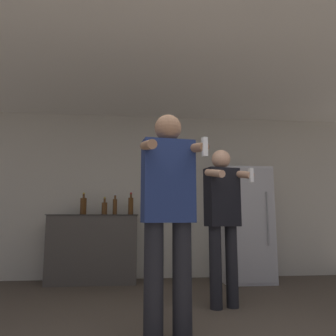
# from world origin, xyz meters

# --- Properties ---
(wall_back) EXTENTS (7.00, 0.06, 2.55)m
(wall_back) POSITION_xyz_m (0.00, 3.25, 1.27)
(wall_back) COLOR beige
(wall_back) RESTS_ON ground_plane
(ceiling_slab) EXTENTS (7.00, 3.74, 0.05)m
(ceiling_slab) POSITION_xyz_m (0.00, 1.61, 2.57)
(ceiling_slab) COLOR silver
(ceiling_slab) RESTS_ON wall_back
(refrigerator) EXTENTS (0.70, 0.76, 1.64)m
(refrigerator) POSITION_xyz_m (1.16, 2.86, 0.82)
(refrigerator) COLOR silver
(refrigerator) RESTS_ON ground_plane
(counter) EXTENTS (1.27, 0.55, 0.96)m
(counter) POSITION_xyz_m (-1.03, 2.96, 0.48)
(counter) COLOR #47423D
(counter) RESTS_ON ground_plane
(bottle_amber_bourbon) EXTENTS (0.09, 0.09, 0.32)m
(bottle_amber_bourbon) POSITION_xyz_m (-1.20, 2.95, 1.08)
(bottle_amber_bourbon) COLOR #563314
(bottle_amber_bourbon) RESTS_ON counter
(bottle_short_whiskey) EXTENTS (0.08, 0.08, 0.26)m
(bottle_short_whiskey) POSITION_xyz_m (-0.89, 2.95, 1.06)
(bottle_short_whiskey) COLOR #563314
(bottle_short_whiskey) RESTS_ON counter
(bottle_clear_vodka) EXTENTS (0.08, 0.08, 0.33)m
(bottle_clear_vodka) POSITION_xyz_m (-0.51, 2.95, 1.09)
(bottle_clear_vodka) COLOR #563314
(bottle_clear_vodka) RESTS_ON counter
(bottle_tall_gin) EXTENTS (0.06, 0.06, 0.30)m
(bottle_tall_gin) POSITION_xyz_m (-0.74, 2.95, 1.08)
(bottle_tall_gin) COLOR #563314
(bottle_tall_gin) RESTS_ON counter
(person_woman_foreground) EXTENTS (0.50, 0.49, 1.74)m
(person_woman_foreground) POSITION_xyz_m (-0.19, 0.62, 0.97)
(person_woman_foreground) COLOR black
(person_woman_foreground) RESTS_ON ground_plane
(person_man_side) EXTENTS (0.46, 0.50, 1.64)m
(person_man_side) POSITION_xyz_m (0.48, 1.46, 0.95)
(person_man_side) COLOR black
(person_man_side) RESTS_ON ground_plane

